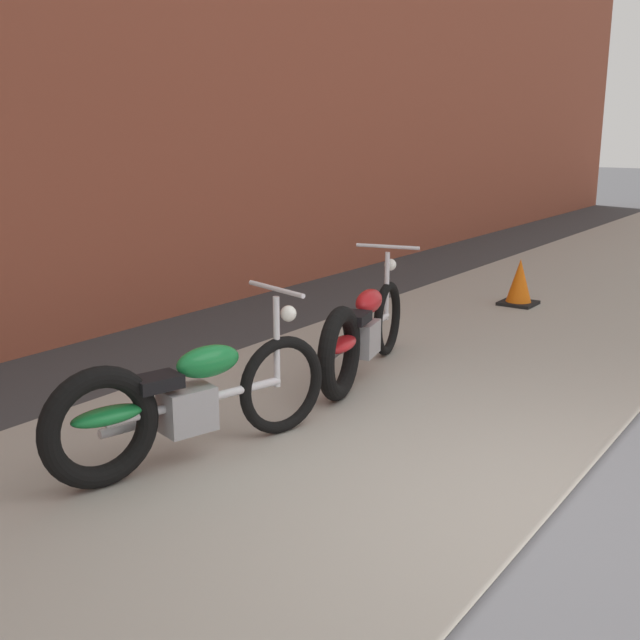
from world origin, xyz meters
The scene contains 5 objects.
ground_plane centered at (0.00, 0.00, 0.00)m, with size 80.00×80.00×0.00m, color #38383A.
sidewalk_slab centered at (0.00, 1.75, 0.00)m, with size 36.00×3.50×0.01m, color #9E998E.
motorcycle_green centered at (-0.58, 2.12, 0.40)m, with size 1.96×0.77×1.03m.
motorcycle_red centered at (1.46, 2.09, 0.40)m, with size 1.97×0.75×1.03m.
traffic_cone centered at (4.93, 2.07, 0.25)m, with size 0.40×0.40×0.55m.
Camera 1 is at (-3.69, -1.17, 2.03)m, focal length 43.22 mm.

